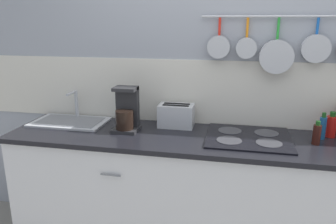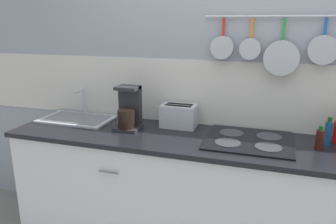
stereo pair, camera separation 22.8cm
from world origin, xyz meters
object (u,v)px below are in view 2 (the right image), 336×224
(bottle_hot_sauce, at_px, (328,133))
(bottle_vinegar, at_px, (320,139))
(toaster, at_px, (179,116))
(coffee_maker, at_px, (129,112))

(bottle_hot_sauce, bearing_deg, bottle_vinegar, -116.89)
(bottle_hot_sauce, bearing_deg, toaster, 176.49)
(bottle_vinegar, bearing_deg, toaster, 169.22)
(coffee_maker, relative_size, bottle_vinegar, 2.03)
(coffee_maker, xyz_separation_m, bottle_hot_sauce, (1.37, 0.10, -0.05))
(coffee_maker, bearing_deg, toaster, 25.06)
(toaster, height_order, bottle_vinegar, toaster)
(bottle_hot_sauce, bearing_deg, coffee_maker, -175.94)
(coffee_maker, distance_m, toaster, 0.38)
(toaster, height_order, bottle_hot_sauce, bottle_hot_sauce)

